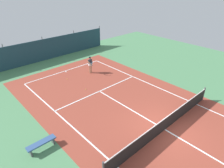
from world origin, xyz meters
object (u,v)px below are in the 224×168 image
tennis_player (90,64)px  tennis_ball_near_player (67,79)px  courtside_bench (41,144)px  tennis_net (166,123)px  tennis_ball_midcourt (86,89)px

tennis_player → tennis_ball_near_player: 2.68m
tennis_player → tennis_ball_near_player: (-2.49, 0.34, -0.93)m
tennis_ball_near_player → courtside_bench: bearing=-130.4°
tennis_net → courtside_bench: (-6.31, 3.68, -0.14)m
tennis_net → tennis_ball_near_player: (-0.80, 10.17, -0.48)m
tennis_net → courtside_bench: tennis_net is taller
tennis_ball_midcourt → courtside_bench: (-5.66, -3.73, 0.34)m
courtside_bench → tennis_player: bearing=37.5°
tennis_ball_midcourt → tennis_player: bearing=45.8°
tennis_player → tennis_ball_near_player: bearing=-21.0°
courtside_bench → tennis_ball_near_player: bearing=49.6°
tennis_net → tennis_ball_midcourt: (-0.65, 7.41, -0.48)m
tennis_net → tennis_player: size_ratio=6.17×
tennis_ball_near_player → courtside_bench: size_ratio=0.04×
tennis_player → tennis_ball_midcourt: (-2.35, -2.41, -0.93)m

